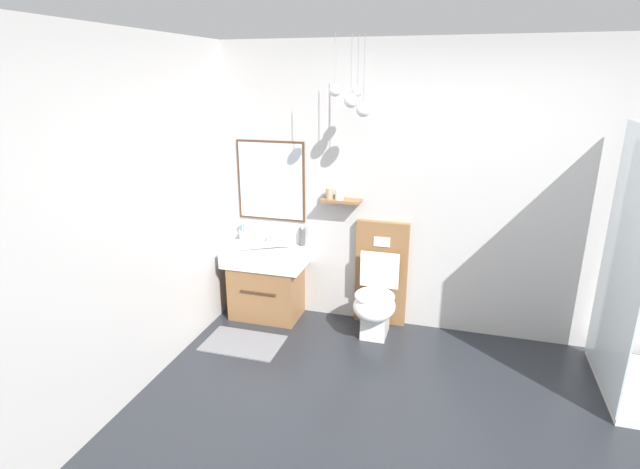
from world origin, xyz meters
TOP-DOWN VIEW (x-y plane):
  - ground_plane at (0.00, 0.00)m, footprint 5.66×4.92m
  - wall_back at (-0.02, 1.80)m, footprint 4.46×0.61m
  - wall_left at (-2.17, 0.00)m, footprint 0.12×3.72m
  - bath_mat at (-1.66, 0.96)m, footprint 0.68×0.44m
  - vanity_sink_left at (-1.66, 1.55)m, footprint 0.76×0.47m
  - tap_on_left_sink at (-1.66, 1.71)m, footprint 0.03×0.13m
  - toilet at (-0.58, 1.54)m, footprint 0.48×0.63m
  - toothbrush_cup at (-1.96, 1.70)m, footprint 0.07×0.07m
  - soap_dispenser at (-1.35, 1.71)m, footprint 0.06×0.06m

SIDE VIEW (x-z plane):
  - ground_plane at x=0.00m, z-range -0.10..0.00m
  - bath_mat at x=-1.66m, z-range 0.00..0.01m
  - vanity_sink_left at x=-1.66m, z-range 0.02..0.72m
  - toilet at x=-0.58m, z-range -0.12..0.88m
  - toothbrush_cup at x=-1.96m, z-range 0.65..0.85m
  - tap_on_left_sink at x=-1.66m, z-range 0.71..0.82m
  - soap_dispenser at x=-1.35m, z-range 0.68..0.89m
  - wall_left at x=-2.17m, z-range 0.00..2.56m
  - wall_back at x=-0.02m, z-range 0.00..2.56m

